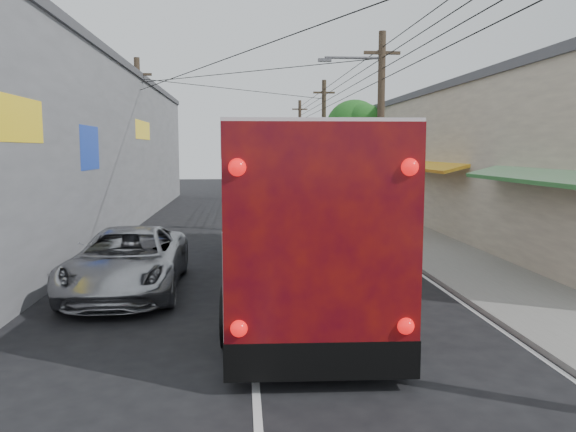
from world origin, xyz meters
name	(u,v)px	position (x,y,z in m)	size (l,w,h in m)	color
ground	(255,376)	(0.00, 0.00, 0.00)	(120.00, 120.00, 0.00)	black
sidewalk	(370,217)	(6.50, 20.00, 0.06)	(3.00, 80.00, 0.12)	slate
building_right	(443,157)	(10.99, 22.00, 3.15)	(7.09, 40.00, 6.25)	beige
building_left	(58,147)	(-8.50, 18.00, 3.65)	(7.20, 36.00, 7.25)	gray
utility_poles	(306,138)	(3.13, 20.33, 4.13)	(11.80, 45.28, 8.00)	#473828
street_tree	(355,131)	(6.87, 26.02, 4.67)	(4.40, 4.00, 6.60)	#3F2B19
coach_bus	(294,206)	(1.20, 6.20, 2.06)	(3.58, 13.93, 3.99)	silver
jeepney	(128,261)	(-3.03, 5.55, 0.79)	(2.62, 5.68, 1.58)	#A9AAB0
parked_suv	(344,222)	(3.80, 13.00, 0.73)	(2.05, 5.03, 1.46)	gray
parked_car_mid	(313,195)	(4.10, 24.95, 0.80)	(1.89, 4.71, 1.60)	#29292E
parked_car_far	(295,187)	(3.80, 32.82, 0.81)	(1.72, 4.94, 1.63)	black
pedestrian_near	(382,214)	(5.40, 13.29, 1.01)	(0.65, 0.42, 1.77)	pink
pedestrian_far	(380,208)	(6.24, 16.96, 0.84)	(0.70, 0.55, 1.44)	#8BA5CA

